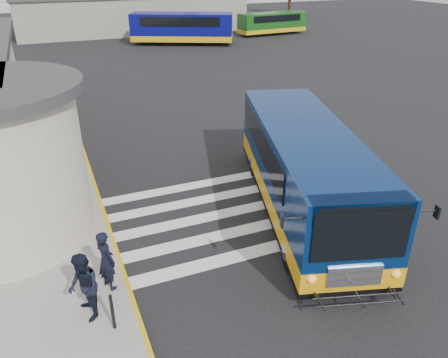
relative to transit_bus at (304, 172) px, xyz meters
name	(u,v)px	position (x,y,z in m)	size (l,w,h in m)	color
ground	(220,202)	(-2.50, 1.52, -1.42)	(140.00, 140.00, 0.00)	black
curb_strip	(91,174)	(-6.55, 5.52, -1.34)	(0.12, 34.00, 0.16)	gold
crosswalk	(215,215)	(-3.00, 0.72, -1.42)	(8.00, 5.35, 0.01)	silver
depot_building	(133,13)	(3.50, 43.52, 0.69)	(26.40, 8.40, 4.20)	gray
transit_bus	(304,172)	(0.00, 0.00, 0.00)	(5.94, 10.82, 2.97)	#061E4F
pedestrian_a	(106,260)	(-7.00, -1.74, -0.41)	(0.63, 0.41, 1.72)	black
pedestrian_b	(84,287)	(-7.65, -2.64, -0.38)	(0.87, 0.68, 1.79)	black
bollard	(112,312)	(-7.14, -3.27, -0.78)	(0.08, 0.08, 0.99)	black
far_bus_a	(182,27)	(6.28, 33.21, 0.28)	(10.41, 6.94, 2.62)	#080A60
far_bus_b	(272,22)	(17.80, 35.38, -0.07)	(8.20, 2.91, 2.07)	#144B14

